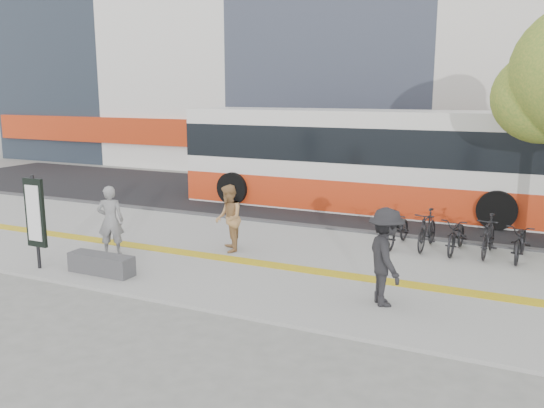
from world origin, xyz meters
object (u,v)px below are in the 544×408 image
at_px(seated_woman, 110,220).
at_px(pedestrian_tan, 228,218).
at_px(signboard, 35,214).
at_px(bus, 364,163).
at_px(pedestrian_dark, 386,257).
at_px(bench, 101,264).

relative_size(seated_woman, pedestrian_tan, 1.02).
bearing_deg(seated_woman, signboard, 33.29).
distance_m(bus, pedestrian_dark, 9.35).
bearing_deg(pedestrian_dark, pedestrian_tan, 35.13).
height_order(bench, seated_woman, seated_woman).
bearing_deg(bus, bench, -108.76).
xyz_separation_m(bench, pedestrian_dark, (6.27, 0.86, 0.73)).
height_order(signboard, bus, bus).
distance_m(seated_woman, pedestrian_tan, 2.95).
height_order(bus, pedestrian_tan, bus).
xyz_separation_m(signboard, pedestrian_dark, (7.87, 1.17, -0.33)).
bearing_deg(signboard, pedestrian_tan, 43.24).
distance_m(bus, pedestrian_tan, 7.10).
xyz_separation_m(pedestrian_tan, pedestrian_dark, (4.55, -1.96, 0.09)).
height_order(bus, seated_woman, bus).
xyz_separation_m(bench, pedestrian_tan, (1.72, 2.82, 0.64)).
distance_m(bench, seated_woman, 1.65).
bearing_deg(pedestrian_dark, bench, 66.24).
relative_size(bench, signboard, 0.73).
relative_size(signboard, seated_woman, 1.24).
bearing_deg(seated_woman, bus, -146.03).
bearing_deg(signboard, bench, 10.81).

